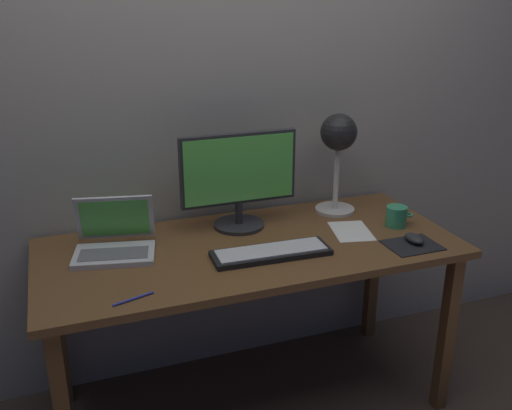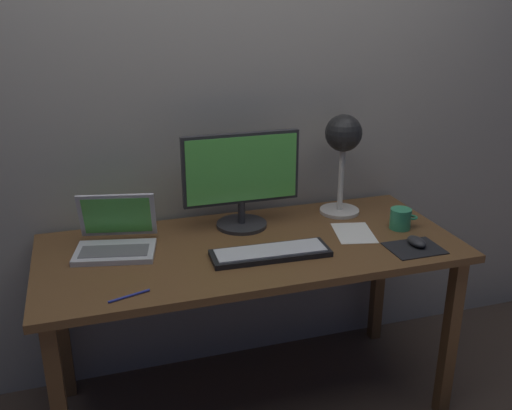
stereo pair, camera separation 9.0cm
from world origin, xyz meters
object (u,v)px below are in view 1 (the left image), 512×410
object	(u,v)px
mouse	(414,238)
monitor	(239,176)
keyboard_main	(271,252)
desk_lamp	(338,142)
laptop	(115,237)
coffee_mug	(397,216)
pen	(133,299)

from	to	relation	value
mouse	monitor	bearing A→B (deg)	146.19
keyboard_main	desk_lamp	size ratio (longest dim) A/B	1.02
laptop	mouse	bearing A→B (deg)	-16.41
desk_lamp	mouse	size ratio (longest dim) A/B	4.53
keyboard_main	coffee_mug	world-z (taller)	coffee_mug
pen	laptop	bearing A→B (deg)	91.00
monitor	coffee_mug	xyz separation A→B (m)	(0.61, -0.21, -0.18)
monitor	laptop	xyz separation A→B (m)	(-0.51, -0.07, -0.16)
keyboard_main	pen	world-z (taller)	keyboard_main
desk_lamp	coffee_mug	world-z (taller)	desk_lamp
mouse	pen	world-z (taller)	mouse
monitor	mouse	world-z (taller)	monitor
coffee_mug	mouse	bearing A→B (deg)	-100.61
keyboard_main	laptop	world-z (taller)	laptop
keyboard_main	laptop	bearing A→B (deg)	156.25
mouse	pen	distance (m)	1.09
laptop	pen	bearing A→B (deg)	-89.00
monitor	mouse	xyz separation A→B (m)	(0.58, -0.39, -0.20)
mouse	coffee_mug	bearing A→B (deg)	79.39
monitor	pen	distance (m)	0.71
desk_lamp	coffee_mug	size ratio (longest dim) A/B	3.62
monitor	pen	world-z (taller)	monitor
laptop	coffee_mug	world-z (taller)	laptop
monitor	mouse	bearing A→B (deg)	-33.81
keyboard_main	coffee_mug	bearing A→B (deg)	8.44
monitor	desk_lamp	xyz separation A→B (m)	(0.45, 0.02, 0.10)
desk_lamp	pen	bearing A→B (deg)	-153.39
laptop	desk_lamp	distance (m)	1.00
laptop	coffee_mug	bearing A→B (deg)	-7.44
desk_lamp	laptop	bearing A→B (deg)	-174.62
coffee_mug	desk_lamp	bearing A→B (deg)	124.21
keyboard_main	laptop	distance (m)	0.58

